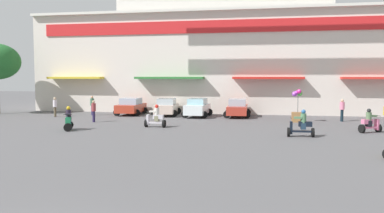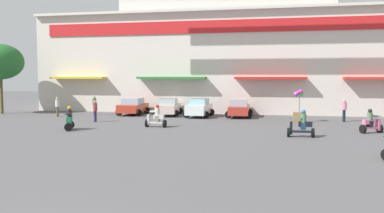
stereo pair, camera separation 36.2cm
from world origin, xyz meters
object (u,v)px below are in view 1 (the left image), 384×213
Objects in this scene: pedestrian_0 at (94,110)px; parked_car_2 at (197,108)px; pedestrian_1 at (342,109)px; scooter_rider_2 at (370,123)px; parked_car_3 at (237,108)px; scooter_rider_4 at (69,120)px; parked_car_1 at (167,107)px; pedestrian_4 at (92,104)px; balloon_vendor_cart at (298,108)px; scooter_rider_5 at (301,125)px; pedestrian_3 at (55,106)px; parked_car_0 at (131,106)px; scooter_rider_0 at (155,118)px.

parked_car_2 is at bearing 37.99° from pedestrian_0.
scooter_rider_2 is at bearing -84.49° from pedestrian_1.
parked_car_3 is 2.72× the size of scooter_rider_4.
parked_car_1 is 14.46m from pedestrian_1.
pedestrian_4 is (-20.88, 0.97, 0.00)m from pedestrian_1.
balloon_vendor_cart is (8.09, -2.54, 0.25)m from parked_car_2.
scooter_rider_2 is 6.20m from pedestrian_1.
scooter_rider_5 is 21.11m from pedestrian_3.
pedestrian_1 is 20.90m from pedestrian_4.
parked_car_2 is at bearing -5.95° from parked_car_0.
parked_car_0 is 2.60× the size of scooter_rider_2.
pedestrian_3 is (-5.30, 7.57, 0.32)m from scooter_rider_4.
parked_car_3 is at bearing 4.32° from pedestrian_4.
scooter_rider_2 is 18.78m from scooter_rider_4.
pedestrian_4 reaches higher than pedestrian_0.
parked_car_2 is at bearing 173.25° from pedestrian_1.
pedestrian_4 is (-7.90, 7.13, 0.34)m from scooter_rider_0.
pedestrian_1 is 0.69× the size of balloon_vendor_cart.
pedestrian_0 is at bearing 94.86° from scooter_rider_4.
scooter_rider_5 is (13.99, -10.72, -0.10)m from parked_car_0.
parked_car_0 is 0.97× the size of parked_car_2.
pedestrian_1 is (17.64, -2.00, 0.22)m from parked_car_0.
pedestrian_4 is 17.64m from balloon_vendor_cart.
pedestrian_1 reaches higher than parked_car_3.
pedestrian_0 is at bearing -142.01° from parked_car_2.
scooter_rider_0 is 10.83m from balloon_vendor_cart.
parked_car_0 is 2.46× the size of scooter_rider_5.
parked_car_0 is at bearing 167.43° from balloon_vendor_cart.
pedestrian_0 is 15.32m from balloon_vendor_cart.
pedestrian_4 is at bearing 173.00° from balloon_vendor_cart.
scooter_rider_4 is 0.98× the size of scooter_rider_5.
balloon_vendor_cart is (4.75, -3.12, 0.27)m from parked_car_3.
parked_car_2 is 2.69× the size of scooter_rider_2.
parked_car_3 is 2.44× the size of pedestrian_1.
pedestrian_3 is 0.67× the size of balloon_vendor_cart.
scooter_rider_2 is at bearing 7.57° from scooter_rider_4.
parked_car_0 is 2.26× the size of pedestrian_4.
scooter_rider_4 is 19.98m from pedestrian_1.
scooter_rider_5 is 9.46m from pedestrian_1.
balloon_vendor_cart is at bearing 87.88° from scooter_rider_5.
scooter_rider_4 is at bearing -153.05° from balloon_vendor_cart.
pedestrian_0 reaches higher than scooter_rider_0.
pedestrian_4 reaches higher than scooter_rider_4.
scooter_rider_0 is 5.61m from scooter_rider_4.
scooter_rider_0 is at bearing -121.01° from parked_car_3.
pedestrian_0 is 0.66× the size of balloon_vendor_cart.
pedestrian_1 reaches higher than scooter_rider_5.
pedestrian_0 reaches higher than parked_car_1.
scooter_rider_0 reaches higher than parked_car_3.
scooter_rider_0 is at bearing -101.44° from parked_car_2.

